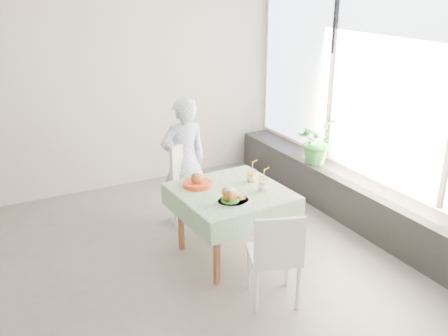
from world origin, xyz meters
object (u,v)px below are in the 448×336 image
potted_plant (316,141)px  juice_cup_orange (252,176)px  cafe_table (231,216)px  diner (184,162)px  chair_far (199,202)px  chair_near (273,273)px  main_dish (232,197)px

potted_plant → juice_cup_orange: bearing=-153.3°
cafe_table → diner: (-0.09, 0.96, 0.29)m
chair_far → diner: bearing=112.9°
chair_near → main_dish: 0.79m
cafe_table → diner: bearing=95.4°
potted_plant → main_dish: bearing=-149.9°
diner → juice_cup_orange: diner is taller
main_dish → potted_plant: potted_plant is taller
chair_near → juice_cup_orange: 1.13m
cafe_table → chair_near: size_ratio=1.20×
chair_near → chair_far: bearing=89.0°
diner → juice_cup_orange: bearing=114.0°
cafe_table → juice_cup_orange: bearing=17.6°
chair_far → main_dish: 1.13m
chair_far → potted_plant: bearing=0.8°
cafe_table → potted_plant: 1.86m
chair_far → potted_plant: (1.66, 0.02, 0.48)m
cafe_table → chair_near: (-0.03, -0.85, -0.18)m
diner → main_dish: size_ratio=4.73×
juice_cup_orange → potted_plant: size_ratio=0.46×
juice_cup_orange → diner: bearing=114.1°
cafe_table → chair_far: 0.77m
cafe_table → diner: diner is taller
chair_near → diner: (-0.06, 1.81, 0.47)m
chair_near → juice_cup_orange: (0.33, 0.94, 0.53)m
diner → potted_plant: 1.75m
main_dish → juice_cup_orange: size_ratio=1.19×
chair_near → diner: bearing=91.8°
chair_near → potted_plant: 2.40m
cafe_table → potted_plant: (1.65, 0.78, 0.33)m
chair_near → main_dish: size_ratio=2.84×
chair_far → main_dish: chair_far is taller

